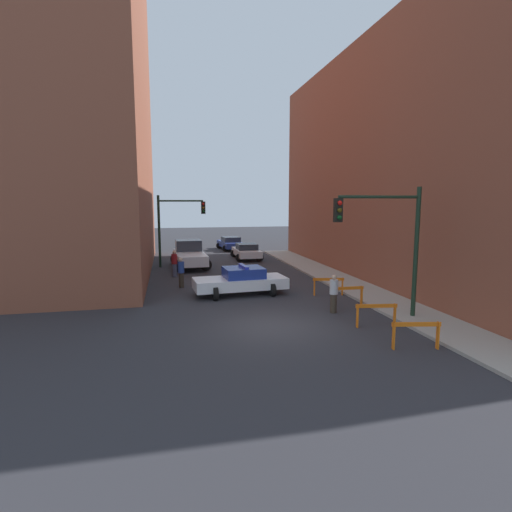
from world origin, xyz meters
TOP-DOWN VIEW (x-y plane):
  - ground_plane at (0.00, 0.00)m, footprint 120.00×120.00m
  - sidewalk_right at (6.20, 0.00)m, footprint 2.40×44.00m
  - building_corner_left at (-12.00, 14.00)m, footprint 14.00×20.00m
  - building_right at (13.40, 8.00)m, footprint 12.00×28.00m
  - traffic_light_near at (4.73, -0.21)m, footprint 3.64×0.35m
  - traffic_light_far at (-3.30, 15.34)m, footprint 3.44×0.35m
  - police_car at (-0.20, 5.49)m, footprint 4.83×2.59m
  - white_truck at (-2.28, 15.00)m, footprint 2.80×5.48m
  - parked_car_near at (2.54, 17.96)m, footprint 2.28×4.30m
  - parked_car_mid at (2.23, 24.56)m, footprint 2.55×4.46m
  - pedestrian_crossing at (-3.14, 7.89)m, footprint 0.51×0.51m
  - pedestrian_corner at (-3.44, 11.29)m, footprint 0.51×0.51m
  - pedestrian_sidewalk at (3.07, 1.27)m, footprint 0.50×0.50m
  - barrier_front at (3.93, -3.29)m, footprint 1.58×0.45m
  - barrier_mid at (3.84, -0.94)m, footprint 1.59×0.40m
  - barrier_back at (4.11, 2.19)m, footprint 1.60×0.21m
  - barrier_corner at (4.12, 4.34)m, footprint 1.58×0.41m

SIDE VIEW (x-z plane):
  - ground_plane at x=0.00m, z-range 0.00..0.00m
  - sidewalk_right at x=6.20m, z-range 0.00..0.12m
  - barrier_front at x=3.93m, z-range 0.17..1.07m
  - barrier_mid at x=3.84m, z-range 0.17..1.07m
  - barrier_back at x=4.11m, z-range 0.17..1.07m
  - barrier_corner at x=4.12m, z-range 0.17..1.07m
  - parked_car_near at x=2.54m, z-range 0.02..1.33m
  - parked_car_mid at x=2.23m, z-range 0.02..1.33m
  - police_car at x=-0.20m, z-range -0.04..1.48m
  - pedestrian_crossing at x=-3.14m, z-range 0.03..1.69m
  - pedestrian_corner at x=-3.44m, z-range 0.03..1.69m
  - pedestrian_sidewalk at x=3.07m, z-range 0.03..1.69m
  - white_truck at x=-2.28m, z-range -0.04..1.86m
  - traffic_light_far at x=-3.30m, z-range 0.80..6.00m
  - traffic_light_near at x=4.73m, z-range 0.93..6.13m
  - building_right at x=13.40m, z-range 0.00..14.24m
  - building_corner_left at x=-12.00m, z-range 0.00..21.74m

